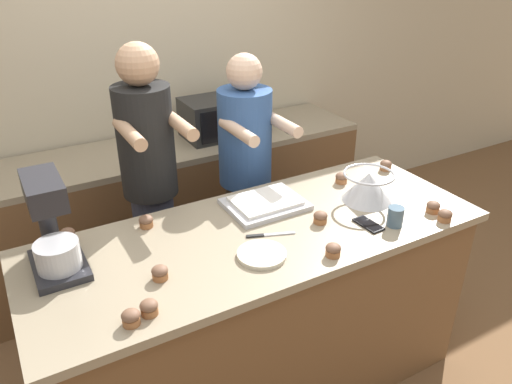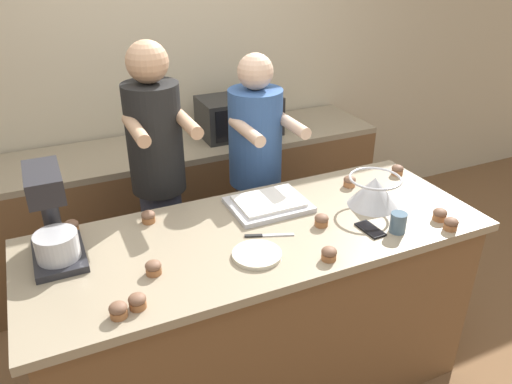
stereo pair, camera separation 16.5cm
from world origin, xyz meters
name	(u,v)px [view 1 (the left image)]	position (x,y,z in m)	size (l,w,h in m)	color
ground_plane	(260,382)	(0.00, 0.00, 0.00)	(16.00, 16.00, 0.00)	brown
back_wall	(137,67)	(0.00, 1.65, 1.35)	(10.00, 0.06, 2.70)	beige
island_counter	(260,313)	(0.00, 0.00, 0.48)	(2.08, 0.80, 0.95)	brown
back_counter	(167,207)	(0.00, 1.30, 0.45)	(2.80, 0.60, 0.90)	brown
person_left	(152,193)	(-0.28, 0.67, 0.91)	(0.31, 0.48, 1.70)	#33384C
person_right	(246,182)	(0.29, 0.67, 0.84)	(0.32, 0.49, 1.59)	brown
stand_mixer	(52,230)	(-0.84, 0.15, 1.13)	(0.20, 0.30, 0.41)	#232328
mixing_bowl	(368,186)	(0.61, -0.01, 1.03)	(0.25, 0.25, 0.15)	#BCBCC1
baking_tray	(265,203)	(0.13, 0.19, 0.97)	(0.38, 0.29, 0.04)	#BCBCC1
microwave_oven	(223,116)	(0.45, 1.29, 1.03)	(0.54, 0.33, 0.26)	black
cell_phone	(368,224)	(0.46, -0.20, 0.96)	(0.08, 0.15, 0.01)	black
drinking_glass	(395,217)	(0.56, -0.26, 1.00)	(0.07, 0.07, 0.09)	slate
small_plate	(262,254)	(-0.09, -0.17, 0.96)	(0.21, 0.21, 0.02)	beige
knife	(267,235)	(0.01, -0.05, 0.95)	(0.21, 0.09, 0.01)	#BCBCC1
cupcake_0	(445,215)	(0.79, -0.34, 0.98)	(0.06, 0.06, 0.06)	#9E6038
cupcake_1	(146,221)	(-0.43, 0.29, 0.98)	(0.06, 0.06, 0.06)	#9E6038
cupcake_2	(160,273)	(-0.51, -0.11, 0.98)	(0.06, 0.06, 0.06)	#9E6038
cupcake_3	(433,207)	(0.81, -0.26, 0.98)	(0.06, 0.06, 0.06)	#9E6038
cupcake_4	(131,317)	(-0.68, -0.30, 0.98)	(0.06, 0.06, 0.06)	#9E6038
cupcake_5	(68,235)	(-0.77, 0.35, 0.98)	(0.06, 0.06, 0.06)	#9E6038
cupcake_6	(386,165)	(0.95, 0.22, 0.98)	(0.06, 0.06, 0.06)	#9E6038
cupcake_7	(149,308)	(-0.61, -0.28, 0.98)	(0.06, 0.06, 0.06)	#9E6038
cupcake_8	(333,250)	(0.16, -0.32, 0.98)	(0.06, 0.06, 0.06)	#9E6038
cupcake_9	(341,178)	(0.62, 0.21, 0.98)	(0.06, 0.06, 0.06)	#9E6038
cupcake_10	(320,217)	(0.28, -0.07, 0.98)	(0.06, 0.06, 0.06)	#9E6038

